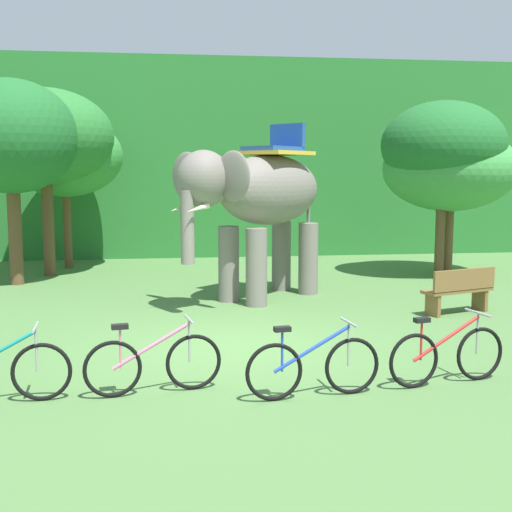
# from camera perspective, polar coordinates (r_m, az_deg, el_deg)

# --- Properties ---
(ground_plane) EXTENTS (80.00, 80.00, 0.00)m
(ground_plane) POSITION_cam_1_polar(r_m,az_deg,el_deg) (10.47, -2.09, -7.81)
(ground_plane) COLOR #4C753D
(foliage_hedge) EXTENTS (36.00, 6.00, 6.34)m
(foliage_hedge) POSITION_cam_1_polar(r_m,az_deg,el_deg) (24.06, -5.31, 8.29)
(foliage_hedge) COLOR #28702D
(foliage_hedge) RESTS_ON ground
(tree_center_left) EXTENTS (3.15, 3.15, 4.93)m
(tree_center_left) POSITION_cam_1_polar(r_m,az_deg,el_deg) (16.96, -20.48, 9.62)
(tree_center_left) COLOR brown
(tree_center_left) RESTS_ON ground
(tree_far_left) EXTENTS (3.55, 3.55, 4.89)m
(tree_far_left) POSITION_cam_1_polar(r_m,az_deg,el_deg) (18.17, -17.83, 9.78)
(tree_far_left) COLOR brown
(tree_far_left) RESTS_ON ground
(tree_right) EXTENTS (3.22, 3.22, 4.32)m
(tree_right) POSITION_cam_1_polar(r_m,az_deg,el_deg) (19.40, -16.22, 8.29)
(tree_right) COLOR brown
(tree_right) RESTS_ON ground
(tree_center) EXTENTS (3.17, 3.17, 4.55)m
(tree_center) POSITION_cam_1_polar(r_m,az_deg,el_deg) (17.81, 15.90, 9.18)
(tree_center) COLOR brown
(tree_center) RESTS_ON ground
(tree_center_right) EXTENTS (3.49, 3.49, 3.91)m
(tree_center_right) POSITION_cam_1_polar(r_m,az_deg,el_deg) (18.21, 16.41, 7.19)
(tree_center_right) COLOR brown
(tree_center_right) RESTS_ON ground
(elephant) EXTENTS (3.77, 3.57, 3.78)m
(elephant) POSITION_cam_1_polar(r_m,az_deg,el_deg) (13.96, 0.33, 5.12)
(elephant) COLOR slate
(elephant) RESTS_ON ground
(bike_pink) EXTENTS (1.69, 0.52, 0.92)m
(bike_pink) POSITION_cam_1_polar(r_m,az_deg,el_deg) (8.31, -8.88, -9.15)
(bike_pink) COLOR black
(bike_pink) RESTS_ON ground
(bike_blue) EXTENTS (1.70, 0.52, 0.92)m
(bike_blue) POSITION_cam_1_polar(r_m,az_deg,el_deg) (8.11, 4.99, -9.51)
(bike_blue) COLOR black
(bike_blue) RESTS_ON ground
(bike_red) EXTENTS (1.68, 0.55, 0.92)m
(bike_red) POSITION_cam_1_polar(r_m,az_deg,el_deg) (8.91, 16.23, -8.23)
(bike_red) COLOR black
(bike_red) RESTS_ON ground
(wooden_bench) EXTENTS (1.55, 0.87, 0.89)m
(wooden_bench) POSITION_cam_1_polar(r_m,az_deg,el_deg) (13.30, 17.24, -2.78)
(wooden_bench) COLOR brown
(wooden_bench) RESTS_ON ground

